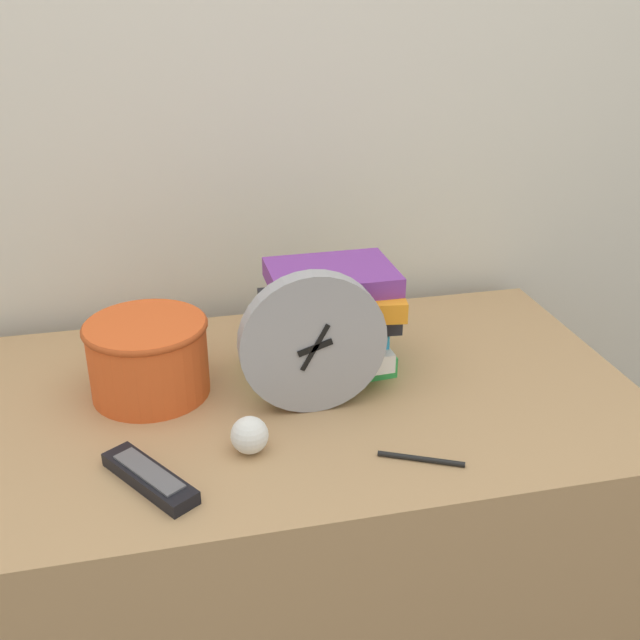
% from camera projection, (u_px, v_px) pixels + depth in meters
% --- Properties ---
extents(wall_back, '(6.00, 0.04, 2.40)m').
position_uv_depth(wall_back, '(232.00, 57.00, 1.40)').
color(wall_back, silver).
rests_on(wall_back, ground_plane).
extents(desk, '(1.22, 0.66, 0.70)m').
position_uv_depth(desk, '(281.00, 556.00, 1.40)').
color(desk, tan).
rests_on(desk, ground_plane).
extents(desk_clock, '(0.23, 0.04, 0.23)m').
position_uv_depth(desk_clock, '(313.00, 343.00, 1.17)').
color(desk_clock, '#99999E').
rests_on(desk_clock, desk).
extents(book_stack, '(0.27, 0.21, 0.20)m').
position_uv_depth(book_stack, '(325.00, 323.00, 1.28)').
color(book_stack, green).
rests_on(book_stack, desk).
extents(basket, '(0.20, 0.20, 0.13)m').
position_uv_depth(basket, '(148.00, 355.00, 1.23)').
color(basket, '#E05623').
rests_on(basket, desk).
extents(tv_remote, '(0.13, 0.17, 0.02)m').
position_uv_depth(tv_remote, '(149.00, 478.00, 1.03)').
color(tv_remote, black).
rests_on(tv_remote, desk).
extents(crumpled_paper_ball, '(0.06, 0.06, 0.06)m').
position_uv_depth(crumpled_paper_ball, '(250.00, 435.00, 1.10)').
color(crumpled_paper_ball, white).
rests_on(crumpled_paper_ball, desk).
extents(pen, '(0.12, 0.06, 0.01)m').
position_uv_depth(pen, '(421.00, 459.00, 1.08)').
color(pen, black).
rests_on(pen, desk).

